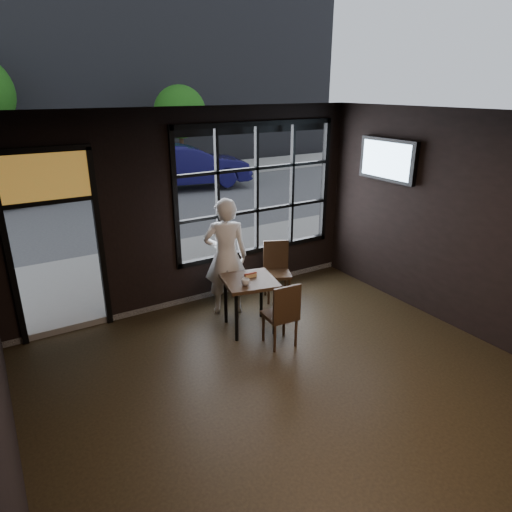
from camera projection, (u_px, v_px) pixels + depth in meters
floor at (327, 418)px, 5.10m from camera, size 6.00×7.00×0.02m
ceiling at (348, 119)px, 3.97m from camera, size 6.00×7.00×0.02m
wall_right at (511, 238)px, 5.99m from camera, size 0.04×7.00×3.20m
window_frame at (257, 190)px, 7.85m from camera, size 3.06×0.12×2.28m
stained_transom at (45, 176)px, 6.05m from camera, size 1.20×0.06×0.70m
street_asphalt at (38, 156)px, 24.32m from camera, size 60.00×41.00×0.04m
cafe_table at (250, 304)px, 6.85m from camera, size 0.89×0.89×0.81m
chair_near at (280, 313)px, 6.40m from camera, size 0.45×0.45×0.97m
chair_window at (277, 272)px, 7.76m from camera, size 0.58×0.58×1.01m
man at (226, 257)px, 7.18m from camera, size 0.82×0.70×1.90m
hotdog at (250, 275)px, 6.78m from camera, size 0.21×0.09×0.06m
cup at (245, 282)px, 6.50m from camera, size 0.17×0.17×0.10m
tv at (388, 160)px, 7.47m from camera, size 0.13×1.18×0.69m
navy_car at (187, 166)px, 16.10m from camera, size 4.60×2.28×1.45m
tree_right at (180, 112)px, 18.25m from camera, size 2.08×2.08×3.55m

